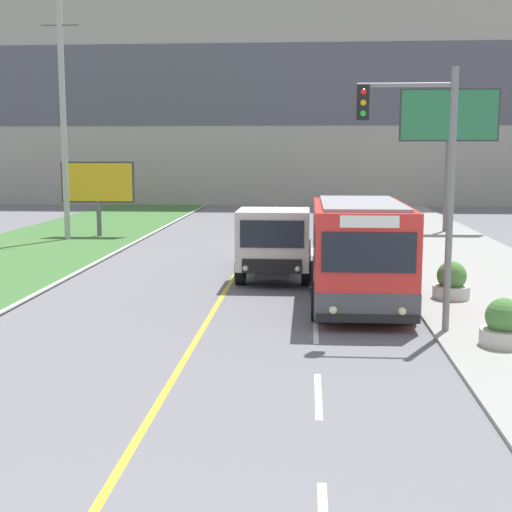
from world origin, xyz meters
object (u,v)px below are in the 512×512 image
at_px(traffic_light_mast, 424,167).
at_px(utility_pole_far, 63,119).
at_px(city_bus, 359,254).
at_px(billboard_small, 98,184).
at_px(planter_round_near, 504,325).
at_px(dump_truck, 275,243).
at_px(billboard_large, 449,121).
at_px(planter_round_second, 451,282).

bearing_deg(traffic_light_mast, utility_pole_far, 129.98).
distance_m(city_bus, billboard_small, 19.92).
xyz_separation_m(city_bus, utility_pole_far, (-13.18, 14.43, 4.35)).
height_order(utility_pole_far, planter_round_near, utility_pole_far).
xyz_separation_m(dump_truck, billboard_large, (8.40, 14.56, 4.62)).
height_order(utility_pole_far, planter_round_second, utility_pole_far).
distance_m(dump_truck, billboard_small, 15.00).
relative_size(dump_truck, planter_round_second, 6.00).
bearing_deg(utility_pole_far, dump_truck, -43.53).
bearing_deg(billboard_large, dump_truck, -119.99).
distance_m(billboard_small, planter_round_second, 21.01).
height_order(billboard_large, planter_round_near, billboard_large).
bearing_deg(traffic_light_mast, billboard_large, 77.90).
height_order(billboard_small, planter_round_near, billboard_small).
bearing_deg(planter_round_near, utility_pole_far, 131.03).
height_order(dump_truck, planter_round_near, dump_truck).
distance_m(traffic_light_mast, billboard_large, 22.21).
distance_m(dump_truck, billboard_large, 17.43).
distance_m(billboard_large, billboard_small, 18.42).
height_order(dump_truck, billboard_large, billboard_large).
height_order(city_bus, traffic_light_mast, traffic_light_mast).
distance_m(utility_pole_far, traffic_light_mast, 22.52).
relative_size(utility_pole_far, billboard_large, 1.54).
relative_size(city_bus, billboard_small, 1.59).
relative_size(city_bus, planter_round_near, 5.70).
bearing_deg(traffic_light_mast, planter_round_second, 68.48).
bearing_deg(dump_truck, traffic_light_mast, -61.97).
distance_m(dump_truck, planter_round_second, 6.24).
relative_size(city_bus, planter_round_second, 5.53).
distance_m(dump_truck, planter_round_near, 9.95).
xyz_separation_m(billboard_small, planter_round_near, (14.88, -19.86, -2.11)).
bearing_deg(billboard_small, utility_pole_far, -129.45).
xyz_separation_m(utility_pole_far, planter_round_near, (16.05, -18.44, -5.30)).
bearing_deg(utility_pole_far, billboard_large, 13.12).
distance_m(city_bus, dump_truck, 5.00).
distance_m(city_bus, planter_round_second, 3.05).
bearing_deg(city_bus, traffic_light_mast, -65.93).
bearing_deg(billboard_small, city_bus, -52.83).
bearing_deg(utility_pole_far, planter_round_near, -48.97).
height_order(billboard_large, planter_round_second, billboard_large).
bearing_deg(billboard_small, planter_round_second, -45.18).
distance_m(traffic_light_mast, billboard_small, 22.88).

